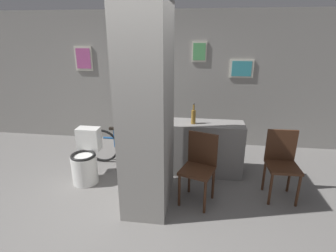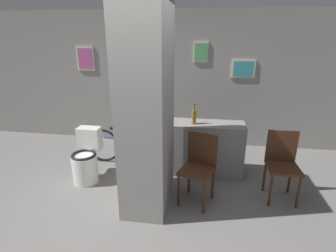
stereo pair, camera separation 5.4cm
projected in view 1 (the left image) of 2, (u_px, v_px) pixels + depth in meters
ground_plane at (131, 222)px, 3.19m from camera, size 14.00×14.00×0.00m
wall_back at (163, 80)px, 5.22m from camera, size 8.00×0.09×2.60m
pillar_center at (147, 109)px, 3.19m from camera, size 0.58×0.97×2.60m
counter_shelf at (195, 148)px, 4.23m from camera, size 1.50×0.44×0.86m
toilet at (86, 160)px, 4.01m from camera, size 0.38×0.54×0.80m
chair_near_pillar at (199, 165)px, 3.47m from camera, size 0.51×0.51×0.94m
chair_by_doorway at (282, 161)px, 3.57m from camera, size 0.42×0.42×0.94m
bicycle at (128, 146)px, 4.54m from camera, size 1.55×0.42×0.66m
bottle_tall at (193, 116)px, 4.00m from camera, size 0.07×0.07×0.33m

